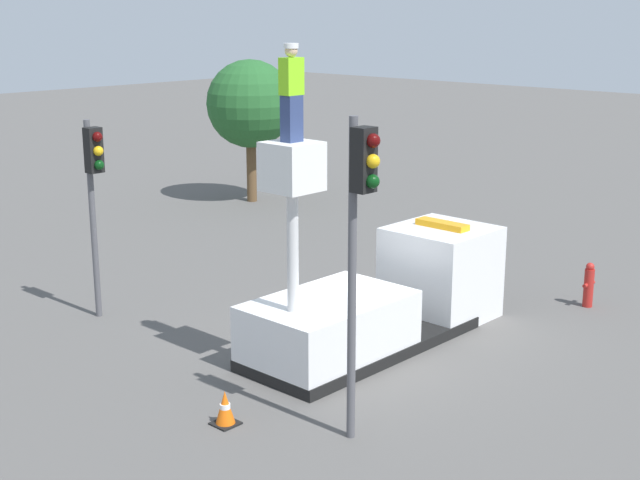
{
  "coord_description": "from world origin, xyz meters",
  "views": [
    {
      "loc": [
        -13.4,
        -11.33,
        6.9
      ],
      "look_at": [
        -2.62,
        -1.23,
        3.06
      ],
      "focal_mm": 50.0,
      "sensor_mm": 36.0,
      "label": 1
    }
  ],
  "objects_px": {
    "worker": "(291,93)",
    "traffic_light_pole": "(359,217)",
    "tree_left_bg": "(250,104)",
    "bucket_truck": "(382,301)",
    "fire_hydrant": "(589,285)",
    "traffic_cone_rear": "(225,409)",
    "traffic_light_across": "(94,180)"
  },
  "relations": [
    {
      "from": "traffic_light_pole",
      "to": "tree_left_bg",
      "type": "distance_m",
      "value": 19.15
    },
    {
      "from": "bucket_truck",
      "to": "fire_hydrant",
      "type": "distance_m",
      "value": 5.56
    },
    {
      "from": "worker",
      "to": "traffic_light_across",
      "type": "distance_m",
      "value": 6.08
    },
    {
      "from": "fire_hydrant",
      "to": "bucket_truck",
      "type": "bearing_deg",
      "value": 156.95
    },
    {
      "from": "fire_hydrant",
      "to": "traffic_cone_rear",
      "type": "xyz_separation_m",
      "value": [
        -10.05,
        1.58,
        -0.25
      ]
    },
    {
      "from": "worker",
      "to": "traffic_light_pole",
      "type": "xyz_separation_m",
      "value": [
        -1.13,
        -2.6,
        -1.68
      ]
    },
    {
      "from": "traffic_cone_rear",
      "to": "traffic_light_across",
      "type": "bearing_deg",
      "value": 74.97
    },
    {
      "from": "traffic_cone_rear",
      "to": "fire_hydrant",
      "type": "bearing_deg",
      "value": -8.94
    },
    {
      "from": "bucket_truck",
      "to": "tree_left_bg",
      "type": "relative_size",
      "value": 1.26
    },
    {
      "from": "bucket_truck",
      "to": "tree_left_bg",
      "type": "height_order",
      "value": "tree_left_bg"
    },
    {
      "from": "traffic_light_pole",
      "to": "fire_hydrant",
      "type": "bearing_deg",
      "value": 2.72
    },
    {
      "from": "traffic_cone_rear",
      "to": "tree_left_bg",
      "type": "relative_size",
      "value": 0.12
    },
    {
      "from": "worker",
      "to": "traffic_cone_rear",
      "type": "relative_size",
      "value": 2.85
    },
    {
      "from": "tree_left_bg",
      "to": "bucket_truck",
      "type": "bearing_deg",
      "value": -121.86
    },
    {
      "from": "fire_hydrant",
      "to": "tree_left_bg",
      "type": "height_order",
      "value": "tree_left_bg"
    },
    {
      "from": "worker",
      "to": "traffic_cone_rear",
      "type": "height_order",
      "value": "worker"
    },
    {
      "from": "bucket_truck",
      "to": "traffic_light_pole",
      "type": "height_order",
      "value": "traffic_light_pole"
    },
    {
      "from": "bucket_truck",
      "to": "traffic_light_pole",
      "type": "relative_size",
      "value": 1.23
    },
    {
      "from": "worker",
      "to": "traffic_light_across",
      "type": "relative_size",
      "value": 0.38
    },
    {
      "from": "traffic_light_pole",
      "to": "traffic_cone_rear",
      "type": "relative_size",
      "value": 8.69
    },
    {
      "from": "bucket_truck",
      "to": "traffic_light_pole",
      "type": "bearing_deg",
      "value": -145.73
    },
    {
      "from": "traffic_light_pole",
      "to": "traffic_light_across",
      "type": "bearing_deg",
      "value": 86.21
    },
    {
      "from": "traffic_light_pole",
      "to": "traffic_light_across",
      "type": "xyz_separation_m",
      "value": [
        0.55,
        8.23,
        -0.54
      ]
    },
    {
      "from": "bucket_truck",
      "to": "worker",
      "type": "distance_m",
      "value": 5.29
    },
    {
      "from": "worker",
      "to": "traffic_light_pole",
      "type": "relative_size",
      "value": 0.33
    },
    {
      "from": "traffic_light_pole",
      "to": "fire_hydrant",
      "type": "relative_size",
      "value": 4.9
    },
    {
      "from": "worker",
      "to": "traffic_cone_rear",
      "type": "xyz_separation_m",
      "value": [
        -2.26,
        -0.59,
        -5.16
      ]
    },
    {
      "from": "traffic_light_pole",
      "to": "tree_left_bg",
      "type": "relative_size",
      "value": 1.03
    },
    {
      "from": "traffic_cone_rear",
      "to": "worker",
      "type": "bearing_deg",
      "value": 14.71
    },
    {
      "from": "traffic_cone_rear",
      "to": "tree_left_bg",
      "type": "xyz_separation_m",
      "value": [
        12.77,
        13.19,
        3.28
      ]
    },
    {
      "from": "worker",
      "to": "tree_left_bg",
      "type": "distance_m",
      "value": 16.52
    },
    {
      "from": "worker",
      "to": "traffic_cone_rear",
      "type": "bearing_deg",
      "value": -165.29
    }
  ]
}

